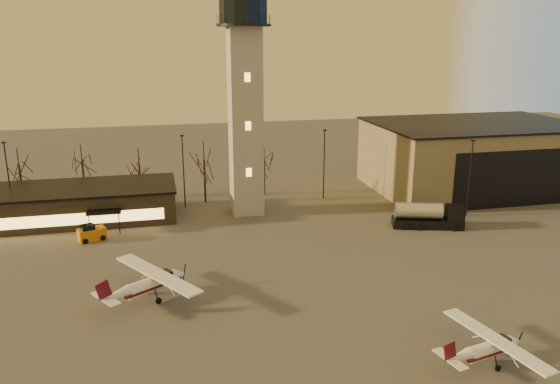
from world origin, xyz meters
name	(u,v)px	position (x,y,z in m)	size (l,w,h in m)	color
ground	(307,320)	(0.00, 0.00, 0.00)	(220.00, 220.00, 0.00)	#464341
control_tower	(245,90)	(0.00, 30.00, 16.33)	(6.80, 6.80, 32.60)	#A4A19C
hangar	(473,156)	(36.00, 33.98, 5.15)	(30.60, 20.60, 10.30)	#7D7252
terminal	(76,203)	(-21.99, 31.98, 2.16)	(25.40, 12.20, 4.30)	black
light_poles	(249,171)	(0.50, 31.00, 5.41)	(58.50, 12.25, 10.14)	black
tree_row	(141,160)	(-13.70, 39.16, 5.94)	(37.20, 9.20, 8.80)	black
cessna_front	(491,351)	(11.30, -8.83, 0.91)	(7.67, 9.65, 2.66)	white
cessna_rear	(154,286)	(-12.37, 7.15, 1.11)	(9.47, 10.73, 3.24)	white
fuel_truck	(427,217)	(20.77, 19.00, 1.25)	(8.89, 4.79, 3.17)	black
service_cart	(91,234)	(-19.40, 23.66, 0.73)	(3.41, 2.76, 1.92)	#CB700B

